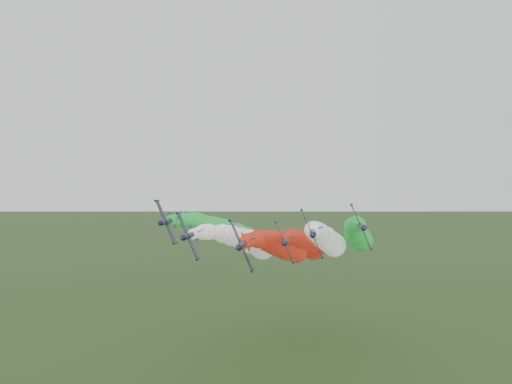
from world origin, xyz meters
TOP-DOWN VIEW (x-y plane):
  - jet_lead at (2.12, 44.71)m, footprint 13.80×81.69m
  - jet_inner_left at (-8.72, 55.06)m, footprint 14.60×82.50m
  - jet_inner_right at (14.69, 52.99)m, footprint 14.20×82.10m
  - jet_outer_left at (-15.40, 60.11)m, footprint 14.10×82.00m
  - jet_outer_right at (24.63, 61.42)m, footprint 14.07×81.97m
  - jet_trail at (8.94, 69.37)m, footprint 13.88×81.77m

SIDE VIEW (x-z plane):
  - jet_trail at x=8.94m, z-range 20.37..39.14m
  - jet_lead at x=2.12m, z-range 22.62..41.30m
  - jet_inner_left at x=-8.72m, z-range 22.37..41.86m
  - jet_inner_right at x=14.69m, z-range 23.68..42.76m
  - jet_outer_right at x=24.63m, z-range 24.37..43.33m
  - jet_outer_left at x=-15.40m, z-range 25.18..44.17m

